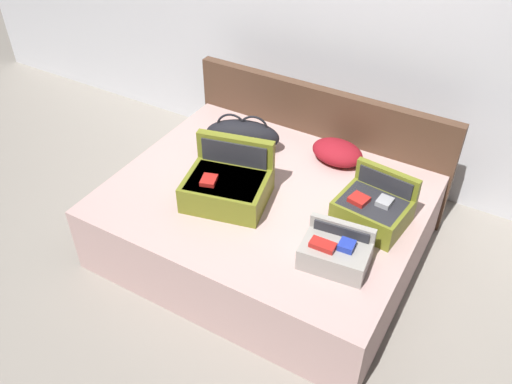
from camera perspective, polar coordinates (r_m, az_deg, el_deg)
The scene contains 9 objects.
ground_plane at distance 3.63m, azimuth -2.25°, elevation -9.79°, with size 12.00×12.00×0.00m, color gray.
back_wall at distance 4.13m, azimuth 10.10°, elevation 18.18°, with size 8.00×0.10×2.60m, color silver.
bed at distance 3.69m, azimuth 0.94°, elevation -3.20°, with size 2.02×1.60×0.50m, color #BC9993.
headboard at distance 4.18m, azimuth 6.67°, elevation 5.53°, with size 2.06×0.08×0.89m, color #4C3323.
hard_case_large at distance 3.42m, azimuth -3.07°, elevation 0.78°, with size 0.60×0.54×0.37m.
hard_case_medium at distance 3.33m, azimuth 12.39°, elevation -1.75°, with size 0.45×0.40×0.31m.
hard_case_small at distance 3.04m, azimuth 8.48°, elevation -6.39°, with size 0.41×0.30×0.22m.
duffel_bag at distance 3.89m, azimuth -1.46°, elevation 6.09°, with size 0.58×0.38×0.29m.
pillow_near_headboard at distance 3.82m, azimuth 8.68°, elevation 4.21°, with size 0.37×0.26×0.16m, color maroon.
Camera 1 is at (1.32, -2.00, 2.73)m, focal length 37.44 mm.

